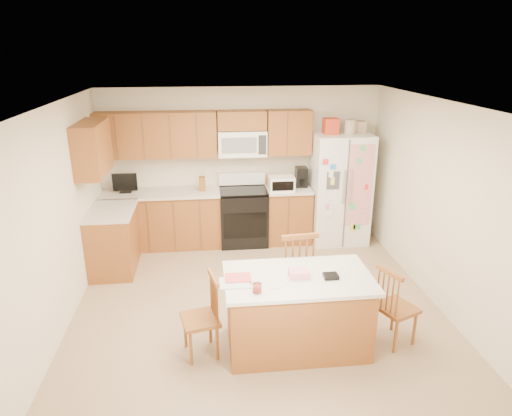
{
  "coord_description": "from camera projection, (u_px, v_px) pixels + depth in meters",
  "views": [
    {
      "loc": [
        -0.57,
        -5.05,
        3.09
      ],
      "look_at": [
        0.03,
        0.35,
        1.16
      ],
      "focal_mm": 32.0,
      "sensor_mm": 36.0,
      "label": 1
    }
  ],
  "objects": [
    {
      "name": "ground",
      "position": [
        257.0,
        302.0,
        5.82
      ],
      "size": [
        4.5,
        4.5,
        0.0
      ],
      "primitive_type": "plane",
      "color": "tan",
      "rests_on": "ground"
    },
    {
      "name": "room_shell",
      "position": [
        257.0,
        195.0,
        5.34
      ],
      "size": [
        4.6,
        4.6,
        2.52
      ],
      "color": "beige",
      "rests_on": "ground"
    },
    {
      "name": "cabinetry",
      "position": [
        181.0,
        194.0,
        7.09
      ],
      "size": [
        3.36,
        1.56,
        2.15
      ],
      "color": "brown",
      "rests_on": "ground"
    },
    {
      "name": "stove",
      "position": [
        243.0,
        215.0,
        7.48
      ],
      "size": [
        0.76,
        0.65,
        1.13
      ],
      "color": "black",
      "rests_on": "ground"
    },
    {
      "name": "refrigerator",
      "position": [
        339.0,
        187.0,
        7.43
      ],
      "size": [
        0.9,
        0.79,
        2.04
      ],
      "color": "white",
      "rests_on": "ground"
    },
    {
      "name": "island",
      "position": [
        297.0,
        311.0,
        4.86
      ],
      "size": [
        1.59,
        0.9,
        0.93
      ],
      "color": "brown",
      "rests_on": "ground"
    },
    {
      "name": "windsor_chair_left",
      "position": [
        202.0,
        318.0,
        4.73
      ],
      "size": [
        0.44,
        0.46,
        0.9
      ],
      "color": "brown",
      "rests_on": "ground"
    },
    {
      "name": "windsor_chair_back",
      "position": [
        295.0,
        273.0,
        5.51
      ],
      "size": [
        0.5,
        0.48,
        1.07
      ],
      "color": "brown",
      "rests_on": "ground"
    },
    {
      "name": "windsor_chair_right",
      "position": [
        395.0,
        308.0,
        4.92
      ],
      "size": [
        0.5,
        0.51,
        0.91
      ],
      "color": "brown",
      "rests_on": "ground"
    }
  ]
}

